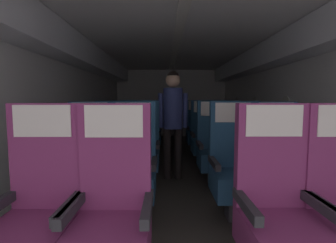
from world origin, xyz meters
The scene contains 22 objects.
ground centered at (0.00, 3.99, -0.01)m, with size 3.69×8.38×0.02m, color #3D3833.
fuselage_shell centered at (0.00, 4.25, 1.57)m, with size 3.57×8.03×2.15m.
seat_a_left_window centered at (-0.95, 1.59, 0.49)m, with size 0.48×0.49×1.16m.
seat_a_left_aisle centered at (-0.50, 1.56, 0.49)m, with size 0.48×0.49×1.16m.
seat_a_right_window centered at (0.51, 1.59, 0.49)m, with size 0.48×0.49×1.16m.
seat_b_left_window centered at (-0.95, 2.56, 0.49)m, with size 0.48×0.49×1.16m.
seat_b_left_aisle centered at (-0.51, 2.55, 0.49)m, with size 0.48×0.49×1.16m.
seat_b_right_aisle centered at (0.95, 2.55, 0.49)m, with size 0.48×0.49×1.16m.
seat_b_right_window centered at (0.51, 2.55, 0.49)m, with size 0.48×0.49×1.16m.
seat_c_left_window centered at (-0.95, 3.54, 0.49)m, with size 0.48×0.49×1.16m.
seat_c_left_aisle centered at (-0.50, 3.54, 0.49)m, with size 0.48×0.49×1.16m.
seat_c_right_aisle centered at (0.95, 3.54, 0.49)m, with size 0.48×0.49×1.16m.
seat_c_right_window centered at (0.50, 3.52, 0.49)m, with size 0.48×0.49×1.16m.
seat_d_left_window centered at (-0.95, 4.51, 0.49)m, with size 0.48×0.49×1.16m.
seat_d_left_aisle centered at (-0.51, 4.51, 0.49)m, with size 0.48×0.49×1.16m.
seat_d_right_aisle centered at (0.94, 4.50, 0.49)m, with size 0.48×0.49×1.16m.
seat_d_right_window centered at (0.51, 4.49, 0.49)m, with size 0.48×0.49×1.16m.
seat_e_left_window centered at (-0.95, 5.46, 0.49)m, with size 0.48×0.49×1.16m.
seat_e_left_aisle centered at (-0.50, 5.47, 0.49)m, with size 0.48×0.49×1.16m.
seat_e_right_aisle centered at (0.95, 5.49, 0.49)m, with size 0.48×0.49×1.16m.
seat_e_right_window centered at (0.51, 5.46, 0.49)m, with size 0.48×0.49×1.16m.
flight_attendant centered at (-0.07, 3.74, 0.98)m, with size 0.43×0.28×1.59m.
Camera 1 is at (-0.18, 0.13, 1.18)m, focal length 26.50 mm.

